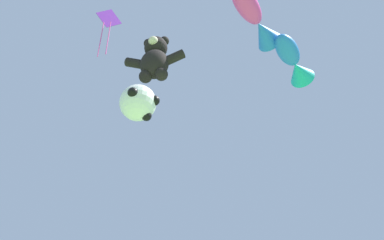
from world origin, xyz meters
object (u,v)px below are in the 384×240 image
(fish_kite_magenta, at_px, (256,19))
(diamond_kite, at_px, (108,23))
(teddy_bear_kite, at_px, (155,59))
(soccer_ball_kite, at_px, (138,103))
(fish_kite_cobalt, at_px, (293,61))

(fish_kite_magenta, height_order, diamond_kite, diamond_kite)
(teddy_bear_kite, bearing_deg, soccer_ball_kite, -176.11)
(fish_kite_cobalt, height_order, diamond_kite, diamond_kite)
(fish_kite_cobalt, bearing_deg, teddy_bear_kite, -155.11)
(teddy_bear_kite, xyz_separation_m, fish_kite_magenta, (3.00, 0.29, 1.55))
(soccer_ball_kite, distance_m, fish_kite_cobalt, 5.61)
(teddy_bear_kite, height_order, diamond_kite, diamond_kite)
(soccer_ball_kite, height_order, diamond_kite, diamond_kite)
(soccer_ball_kite, bearing_deg, teddy_bear_kite, 3.89)
(fish_kite_cobalt, relative_size, diamond_kite, 0.83)
(diamond_kite, bearing_deg, fish_kite_magenta, -6.54)
(fish_kite_cobalt, distance_m, diamond_kite, 6.77)
(teddy_bear_kite, bearing_deg, diamond_kite, 158.09)
(fish_kite_cobalt, xyz_separation_m, diamond_kite, (-6.26, -1.00, 2.38))
(soccer_ball_kite, bearing_deg, diamond_kite, 154.14)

